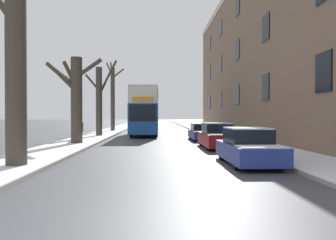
# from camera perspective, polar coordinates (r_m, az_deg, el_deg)

# --- Properties ---
(ground_plane) EXTENTS (320.00, 320.00, 0.00)m
(ground_plane) POSITION_cam_1_polar(r_m,az_deg,el_deg) (5.82, 2.09, -18.36)
(ground_plane) COLOR #424247
(sidewalk_left) EXTENTS (2.91, 130.00, 0.16)m
(sidewalk_left) POSITION_cam_1_polar(r_m,az_deg,el_deg) (58.75, -7.37, -1.04)
(sidewalk_left) COLOR gray
(sidewalk_left) RESTS_ON ground
(sidewalk_right) EXTENTS (2.91, 130.00, 0.16)m
(sidewalk_right) POSITION_cam_1_polar(r_m,az_deg,el_deg) (58.83, 3.77, -1.03)
(sidewalk_right) COLOR gray
(sidewalk_right) RESTS_ON ground
(terrace_facade_right) EXTENTS (9.10, 43.87, 15.25)m
(terrace_facade_right) POSITION_cam_1_polar(r_m,az_deg,el_deg) (32.70, 19.85, 10.78)
(terrace_facade_right) COLOR #7A604C
(terrace_facade_right) RESTS_ON ground
(bare_tree_left_0) EXTENTS (2.19, 3.53, 9.79)m
(bare_tree_left_0) POSITION_cam_1_polar(r_m,az_deg,el_deg) (13.14, -25.33, 11.97)
(bare_tree_left_0) COLOR #423A30
(bare_tree_left_0) RESTS_ON ground
(bare_tree_left_1) EXTENTS (3.70, 1.11, 5.66)m
(bare_tree_left_1) POSITION_cam_1_polar(r_m,az_deg,el_deg) (21.93, -15.82, 3.92)
(bare_tree_left_1) COLOR #423A30
(bare_tree_left_1) RESTS_ON ground
(bare_tree_left_2) EXTENTS (3.01, 2.51, 6.85)m
(bare_tree_left_2) POSITION_cam_1_polar(r_m,az_deg,el_deg) (29.86, -11.82, 3.61)
(bare_tree_left_2) COLOR #423A30
(bare_tree_left_2) RESTS_ON ground
(bare_tree_left_3) EXTENTS (2.23, 1.84, 8.51)m
(bare_tree_left_3) POSITION_cam_1_polar(r_m,az_deg,el_deg) (39.40, -9.60, 3.94)
(bare_tree_left_3) COLOR #423A30
(bare_tree_left_3) RESTS_ON ground
(double_decker_bus) EXTENTS (2.53, 10.43, 4.47)m
(double_decker_bus) POSITION_cam_1_polar(r_m,az_deg,el_deg) (32.09, -4.06, 1.85)
(double_decker_bus) COLOR #194C99
(double_decker_bus) RESTS_ON ground
(parked_car_0) EXTENTS (1.78, 4.21, 1.44)m
(parked_car_0) POSITION_cam_1_polar(r_m,az_deg,el_deg) (13.20, 13.79, -4.67)
(parked_car_0) COLOR navy
(parked_car_0) RESTS_ON ground
(parked_car_1) EXTENTS (1.71, 4.42, 1.49)m
(parked_car_1) POSITION_cam_1_polar(r_m,az_deg,el_deg) (19.50, 8.52, -2.85)
(parked_car_1) COLOR maroon
(parked_car_1) RESTS_ON ground
(parked_car_2) EXTENTS (1.75, 4.48, 1.31)m
(parked_car_2) POSITION_cam_1_polar(r_m,az_deg,el_deg) (25.65, 5.93, -2.15)
(parked_car_2) COLOR navy
(parked_car_2) RESTS_ON ground
(oncoming_van) EXTENTS (2.05, 5.51, 2.46)m
(oncoming_van) POSITION_cam_1_polar(r_m,az_deg,el_deg) (45.78, -3.96, 0.02)
(oncoming_van) COLOR #9EA3AD
(oncoming_van) RESTS_ON ground
(pedestrian_left_sidewalk) EXTENTS (0.36, 0.36, 1.65)m
(pedestrian_left_sidewalk) POSITION_cam_1_polar(r_m,az_deg,el_deg) (24.02, -14.96, -1.67)
(pedestrian_left_sidewalk) COLOR #4C4742
(pedestrian_left_sidewalk) RESTS_ON ground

